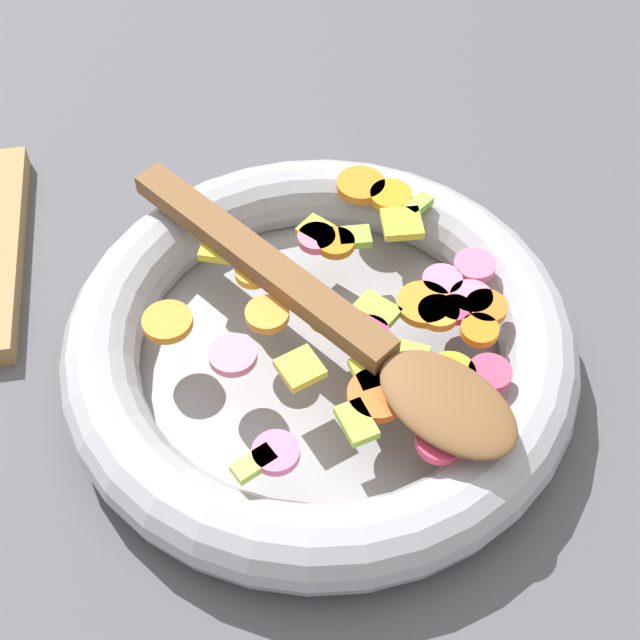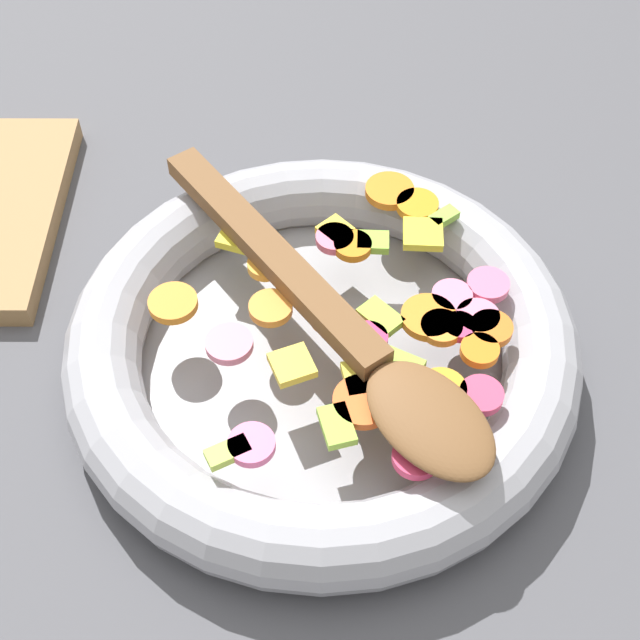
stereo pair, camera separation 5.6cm
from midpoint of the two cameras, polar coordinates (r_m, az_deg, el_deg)
The scene contains 4 objects.
ground_plane at distance 0.60m, azimuth 2.67°, elevation -3.16°, with size 4.00×4.00×0.00m, color #4C4C51.
skillet at distance 0.58m, azimuth 2.75°, elevation -1.89°, with size 0.33×0.33×0.05m.
chopped_vegetables at distance 0.56m, azimuth 6.06°, elevation 0.15°, with size 0.25×0.24×0.01m.
wooden_spoon at distance 0.54m, azimuth 4.45°, elevation -0.88°, with size 0.28×0.22×0.01m.
Camera 2 is at (0.35, 0.00, 0.49)m, focal length 50.00 mm.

